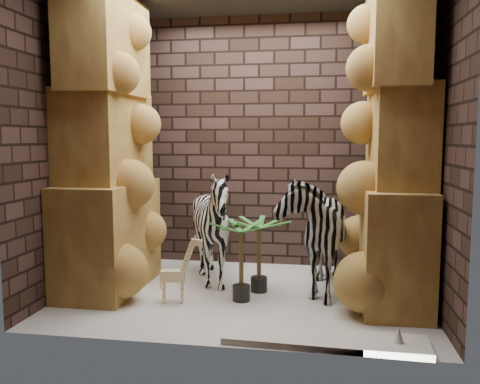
% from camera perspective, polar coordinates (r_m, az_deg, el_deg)
% --- Properties ---
extents(floor, '(3.50, 3.50, 0.00)m').
position_cam_1_polar(floor, '(5.03, 0.33, -11.76)').
color(floor, silver).
rests_on(floor, ground).
extents(wall_back, '(3.50, 0.00, 3.50)m').
position_cam_1_polar(wall_back, '(6.02, 2.18, 5.75)').
color(wall_back, black).
rests_on(wall_back, ground).
extents(wall_front, '(3.50, 0.00, 3.50)m').
position_cam_1_polar(wall_front, '(3.55, -2.78, 5.33)').
color(wall_front, black).
rests_on(wall_front, ground).
extents(wall_left, '(0.00, 3.00, 3.00)m').
position_cam_1_polar(wall_left, '(5.34, -18.65, 5.34)').
color(wall_left, black).
rests_on(wall_left, ground).
extents(wall_right, '(0.00, 3.00, 3.00)m').
position_cam_1_polar(wall_right, '(4.83, 21.40, 5.17)').
color(wall_right, black).
rests_on(wall_right, ground).
extents(rock_pillar_left, '(0.68, 1.30, 3.00)m').
position_cam_1_polar(rock_pillar_left, '(5.18, -15.21, 5.43)').
color(rock_pillar_left, gold).
rests_on(rock_pillar_left, floor).
extents(rock_pillar_right, '(0.58, 1.25, 3.00)m').
position_cam_1_polar(rock_pillar_right, '(4.77, 17.51, 5.30)').
color(rock_pillar_right, gold).
rests_on(rock_pillar_right, floor).
extents(zebra_right, '(0.71, 1.23, 1.42)m').
position_cam_1_polar(zebra_right, '(5.07, 8.52, -3.42)').
color(zebra_right, white).
rests_on(zebra_right, floor).
extents(zebra_left, '(1.37, 1.51, 1.11)m').
position_cam_1_polar(zebra_left, '(5.22, -3.14, -4.77)').
color(zebra_left, white).
rests_on(zebra_left, floor).
extents(giraffe_toy, '(0.36, 0.18, 0.66)m').
position_cam_1_polar(giraffe_toy, '(4.75, -7.77, -8.73)').
color(giraffe_toy, '#FFE89E').
rests_on(giraffe_toy, floor).
extents(palm_front, '(0.36, 0.36, 0.76)m').
position_cam_1_polar(palm_front, '(5.03, 2.21, -7.26)').
color(palm_front, '#236924').
rests_on(palm_front, floor).
extents(palm_back, '(0.36, 0.36, 0.77)m').
position_cam_1_polar(palm_back, '(4.75, 0.15, -7.99)').
color(palm_back, '#236924').
rests_on(palm_back, floor).
extents(surfboard, '(1.55, 0.44, 0.05)m').
position_cam_1_polar(surfboard, '(3.98, 9.73, -16.46)').
color(surfboard, white).
rests_on(surfboard, floor).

